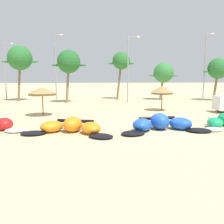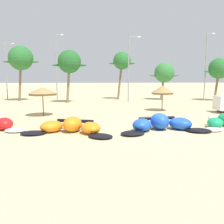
# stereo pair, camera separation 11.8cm
# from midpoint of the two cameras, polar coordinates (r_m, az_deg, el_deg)

# --- Properties ---
(ground_plane) EXTENTS (260.00, 260.00, 0.00)m
(ground_plane) POSITION_cam_midpoint_polar(r_m,az_deg,el_deg) (19.31, 11.06, -3.72)
(ground_plane) COLOR #C6B284
(kite_left) EXTENTS (6.66, 3.95, 1.10)m
(kite_left) POSITION_cam_midpoint_polar(r_m,az_deg,el_deg) (17.58, -9.40, -3.45)
(kite_left) COLOR black
(kite_left) RESTS_ON ground
(kite_left_of_center) EXTENTS (7.01, 3.65, 1.24)m
(kite_left_of_center) POSITION_cam_midpoint_polar(r_m,az_deg,el_deg) (18.49, 11.66, -2.77)
(kite_left_of_center) COLOR black
(kite_left_of_center) RESTS_ON ground
(beach_umbrella_near_van) EXTENTS (2.85, 2.85, 2.90)m
(beach_umbrella_near_van) POSITION_cam_midpoint_polar(r_m,az_deg,el_deg) (25.44, -15.82, 4.70)
(beach_umbrella_near_van) COLOR brown
(beach_umbrella_near_van) RESTS_ON ground
(beach_umbrella_middle) EXTENTS (2.59, 2.59, 2.93)m
(beach_umbrella_middle) POSITION_cam_midpoint_polar(r_m,az_deg,el_deg) (28.77, 11.86, 5.08)
(beach_umbrella_middle) COLOR brown
(beach_umbrella_middle) RESTS_ON ground
(palm_leftmost) EXTENTS (5.81, 3.87, 8.79)m
(palm_leftmost) POSITION_cam_midpoint_polar(r_m,az_deg,el_deg) (42.22, -20.49, 11.67)
(palm_leftmost) COLOR brown
(palm_leftmost) RESTS_ON ground
(palm_left) EXTENTS (5.19, 3.46, 7.87)m
(palm_left) POSITION_cam_midpoint_polar(r_m,az_deg,el_deg) (37.55, -9.85, 11.43)
(palm_left) COLOR #7F6647
(palm_left) RESTS_ON ground
(palm_left_of_gap) EXTENTS (4.55, 3.03, 8.14)m
(palm_left_of_gap) POSITION_cam_midpoint_polar(r_m,az_deg,el_deg) (42.56, 2.44, 11.77)
(palm_left_of_gap) COLOR brown
(palm_left_of_gap) RESTS_ON ground
(palm_center_left) EXTENTS (4.99, 3.33, 6.26)m
(palm_center_left) POSITION_cam_midpoint_polar(r_m,az_deg,el_deg) (42.32, 12.21, 8.95)
(palm_center_left) COLOR #7F6647
(palm_center_left) RESTS_ON ground
(palm_center_right) EXTENTS (5.07, 3.38, 6.95)m
(palm_center_right) POSITION_cam_midpoint_polar(r_m,az_deg,el_deg) (43.64, 23.86, 9.26)
(palm_center_right) COLOR brown
(palm_center_right) RESTS_ON ground
(lamppost_west) EXTENTS (1.77, 0.24, 9.58)m
(lamppost_west) POSITION_cam_midpoint_polar(r_m,az_deg,el_deg) (45.83, -23.38, 9.38)
(lamppost_west) COLOR gray
(lamppost_west) RESTS_ON ground
(lamppost_west_center) EXTENTS (1.46, 0.24, 10.98)m
(lamppost_west_center) POSITION_cam_midpoint_polar(r_m,az_deg,el_deg) (43.03, -12.74, 10.86)
(lamppost_west_center) COLOR gray
(lamppost_west_center) RESTS_ON ground
(lamppost_east_center) EXTENTS (1.91, 0.24, 9.98)m
(lamppost_east_center) POSITION_cam_midpoint_polar(r_m,az_deg,el_deg) (37.75, 4.22, 10.72)
(lamppost_east_center) COLOR gray
(lamppost_east_center) RESTS_ON ground
(lamppost_east) EXTENTS (1.39, 0.24, 10.88)m
(lamppost_east) POSITION_cam_midpoint_polar(r_m,az_deg,el_deg) (43.06, 21.25, 10.42)
(lamppost_east) COLOR gray
(lamppost_east) RESTS_ON ground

